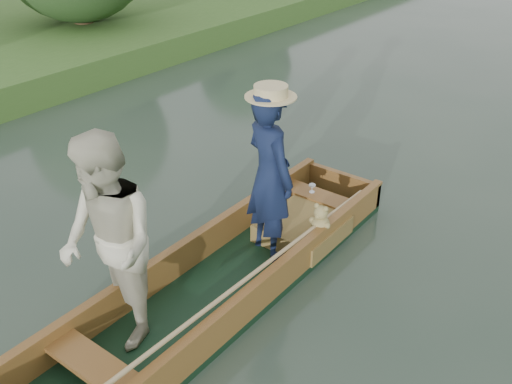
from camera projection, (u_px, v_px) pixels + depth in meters
The scene contains 2 objects.
ground at pixel (221, 293), 5.95m from camera, with size 120.00×120.00×0.00m, color #283D30.
punt at pixel (191, 238), 5.46m from camera, with size 1.47×5.00×2.09m.
Camera 1 is at (3.11, -3.48, 3.86)m, focal length 40.00 mm.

